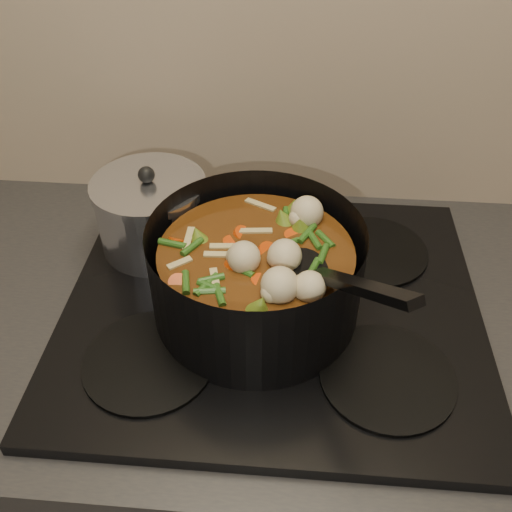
{
  "coord_description": "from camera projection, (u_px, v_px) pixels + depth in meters",
  "views": [
    {
      "loc": [
        0.03,
        1.32,
        1.54
      ],
      "look_at": [
        -0.02,
        1.91,
        1.03
      ],
      "focal_mm": 40.0,
      "sensor_mm": 36.0,
      "label": 1
    }
  ],
  "objects": [
    {
      "name": "stockpot",
      "position": [
        256.0,
        275.0,
        0.81
      ],
      "size": [
        0.38,
        0.39,
        0.22
      ],
      "rotation": [
        0.0,
        0.0,
        0.37
      ],
      "color": "black",
      "rests_on": "stovetop"
    },
    {
      "name": "stovetop",
      "position": [
        272.0,
        305.0,
        0.87
      ],
      "size": [
        0.62,
        0.54,
        0.03
      ],
      "color": "black",
      "rests_on": "counter"
    },
    {
      "name": "saucepan",
      "position": [
        152.0,
        213.0,
        0.93
      ],
      "size": [
        0.18,
        0.18,
        0.15
      ],
      "rotation": [
        0.0,
        0.0,
        -0.2
      ],
      "color": "silver",
      "rests_on": "stovetop"
    },
    {
      "name": "counter",
      "position": [
        268.0,
        464.0,
        1.17
      ],
      "size": [
        2.64,
        0.64,
        0.91
      ],
      "color": "brown",
      "rests_on": "ground"
    }
  ]
}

